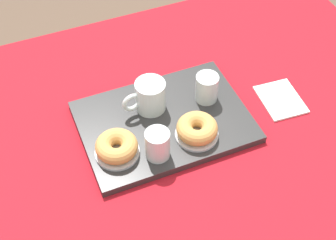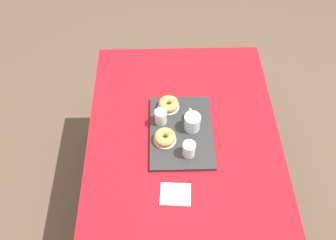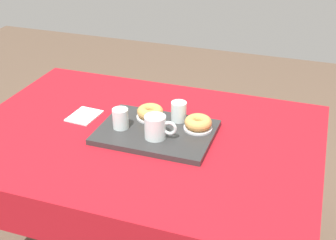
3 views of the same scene
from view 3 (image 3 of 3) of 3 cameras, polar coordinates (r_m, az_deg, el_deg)
dining_table at (r=1.78m, az=-3.27°, el=-4.48°), size 1.35×0.95×0.73m
serving_tray at (r=1.72m, az=-1.51°, el=-1.54°), size 0.43×0.31×0.02m
tea_mug_left at (r=1.64m, az=-1.55°, el=-0.97°), size 0.12×0.08×0.09m
water_glass_near at (r=1.72m, az=-6.02°, el=0.11°), size 0.06×0.06×0.08m
water_glass_far at (r=1.76m, az=1.37°, el=0.97°), size 0.06×0.06×0.08m
donut_plate_left at (r=1.72m, az=3.81°, el=-1.00°), size 0.11×0.11×0.01m
sugar_donut_left at (r=1.71m, az=3.83°, el=-0.30°), size 0.10×0.10×0.04m
donut_plate_right at (r=1.79m, az=-2.25°, el=0.39°), size 0.11×0.11×0.01m
sugar_donut_right at (r=1.78m, az=-2.27°, el=1.06°), size 0.10×0.10×0.04m
paper_napkin at (r=1.88m, az=-10.54°, el=0.52°), size 0.12×0.14×0.01m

